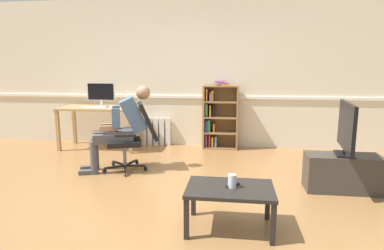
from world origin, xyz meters
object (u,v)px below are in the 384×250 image
at_px(radiator, 153,131).
at_px(drinking_glass, 232,181).
at_px(tv_stand, 343,173).
at_px(office_chair, 135,134).
at_px(tv_screen, 347,128).
at_px(imac_monitor, 101,93).
at_px(spare_remote, 233,185).
at_px(computer_desk, 100,112).
at_px(coffee_table, 230,192).
at_px(computer_mouse, 111,107).
at_px(keyboard, 95,107).
at_px(bookshelf, 218,117).
at_px(person_seated, 122,126).

xyz_separation_m(radiator, drinking_glass, (1.53, -3.13, 0.20)).
bearing_deg(drinking_glass, tv_stand, 40.79).
height_order(office_chair, tv_screen, tv_screen).
relative_size(imac_monitor, spare_remote, 3.50).
bearing_deg(office_chair, imac_monitor, -159.85).
relative_size(computer_desk, radiator, 2.07).
xyz_separation_m(office_chair, coffee_table, (1.38, -1.60, -0.18)).
bearing_deg(spare_remote, computer_mouse, 172.00).
bearing_deg(spare_remote, tv_stand, 81.99).
distance_m(computer_desk, office_chair, 1.53).
relative_size(computer_mouse, radiator, 0.15).
height_order(office_chair, coffee_table, office_chair).
relative_size(office_chair, spare_remote, 6.48).
bearing_deg(tv_screen, office_chair, 87.92).
bearing_deg(keyboard, tv_stand, -21.65).
distance_m(bookshelf, spare_remote, 3.01).
bearing_deg(spare_remote, computer_desk, 174.00).
bearing_deg(spare_remote, bookshelf, 137.73).
relative_size(computer_desk, computer_mouse, 13.96).
distance_m(computer_mouse, drinking_glass, 3.40).
relative_size(tv_screen, coffee_table, 1.14).
bearing_deg(office_chair, computer_mouse, -163.19).
relative_size(coffee_table, spare_remote, 5.22).
distance_m(imac_monitor, tv_stand, 4.15).
xyz_separation_m(computer_desk, drinking_glass, (2.41, -2.74, -0.20)).
height_order(computer_mouse, spare_remote, computer_mouse).
distance_m(office_chair, drinking_glass, 2.13).
distance_m(radiator, office_chair, 1.56).
bearing_deg(tv_stand, bookshelf, 129.62).
bearing_deg(tv_stand, coffee_table, -139.78).
bearing_deg(computer_mouse, person_seated, -61.73).
distance_m(tv_screen, drinking_glass, 1.74).
distance_m(drinking_glass, spare_remote, 0.07).
xyz_separation_m(computer_desk, bookshelf, (2.13, 0.29, -0.08)).
bearing_deg(imac_monitor, bookshelf, 5.77).
height_order(office_chair, tv_stand, office_chair).
xyz_separation_m(drinking_glass, spare_remote, (0.01, 0.04, -0.05)).
relative_size(office_chair, tv_stand, 1.13).
bearing_deg(tv_screen, drinking_glass, 138.83).
bearing_deg(person_seated, office_chair, 90.00).
distance_m(tv_stand, spare_remote, 1.69).
distance_m(person_seated, drinking_glass, 2.21).
distance_m(keyboard, tv_screen, 4.02).
xyz_separation_m(person_seated, spare_remote, (1.57, -1.50, -0.24)).
xyz_separation_m(computer_desk, coffee_table, (2.39, -2.73, -0.31)).
bearing_deg(drinking_glass, coffee_table, 156.11).
height_order(bookshelf, radiator, bookshelf).
bearing_deg(imac_monitor, office_chair, -50.41).
height_order(tv_stand, tv_screen, tv_screen).
xyz_separation_m(computer_desk, spare_remote, (2.42, -2.70, -0.25)).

